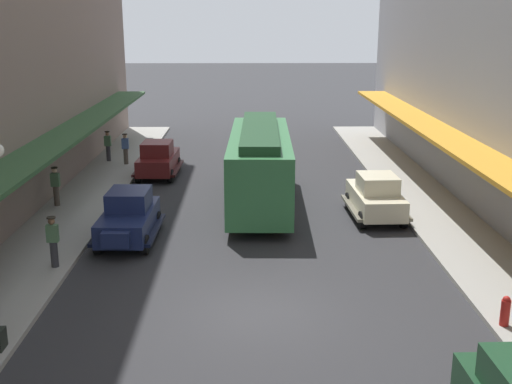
% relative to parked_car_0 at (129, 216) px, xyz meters
% --- Properties ---
extents(ground_plane, '(200.00, 200.00, 0.00)m').
position_rel_parked_car_0_xyz_m(ground_plane, '(4.63, -5.96, -0.94)').
color(ground_plane, '#2D2D30').
extents(parked_car_0, '(2.21, 4.28, 1.84)m').
position_rel_parked_car_0_xyz_m(parked_car_0, '(0.00, 0.00, 0.00)').
color(parked_car_0, '#19234C').
rests_on(parked_car_0, ground).
extents(parked_car_1, '(2.25, 4.30, 1.84)m').
position_rel_parked_car_0_xyz_m(parked_car_1, '(9.50, 2.58, 0.00)').
color(parked_car_1, beige).
rests_on(parked_car_1, ground).
extents(parked_car_3, '(2.22, 4.29, 1.84)m').
position_rel_parked_car_0_xyz_m(parked_car_3, '(-0.24, 9.69, 0.00)').
color(parked_car_3, '#591919').
rests_on(parked_car_3, ground).
extents(streetcar, '(2.72, 9.65, 3.46)m').
position_rel_parked_car_0_xyz_m(streetcar, '(4.85, 4.36, 0.96)').
color(streetcar, '#33723F').
rests_on(streetcar, ground).
extents(fire_hydrant, '(0.24, 0.24, 0.82)m').
position_rel_parked_car_0_xyz_m(fire_hydrant, '(10.98, -7.09, -0.38)').
color(fire_hydrant, '#B21E19').
rests_on(fire_hydrant, sidewalk_right).
extents(pedestrian_0, '(0.36, 0.28, 1.67)m').
position_rel_parked_car_0_xyz_m(pedestrian_0, '(-1.87, -2.90, 0.07)').
color(pedestrian_0, '#2D2D33').
rests_on(pedestrian_0, sidewalk_left).
extents(pedestrian_2, '(0.36, 0.28, 1.67)m').
position_rel_parked_car_0_xyz_m(pedestrian_2, '(-2.32, 11.89, 0.07)').
color(pedestrian_2, '#4C4238').
rests_on(pedestrian_2, sidewalk_left).
extents(pedestrian_3, '(0.36, 0.28, 1.67)m').
position_rel_parked_car_0_xyz_m(pedestrian_3, '(-3.79, 3.99, 0.07)').
color(pedestrian_3, '#4C4238').
rests_on(pedestrian_3, sidewalk_left).
extents(pedestrian_4, '(0.36, 0.28, 1.67)m').
position_rel_parked_car_0_xyz_m(pedestrian_4, '(-3.43, 12.68, 0.07)').
color(pedestrian_4, '#2D2D33').
rests_on(pedestrian_4, sidewalk_left).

